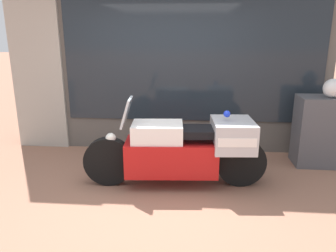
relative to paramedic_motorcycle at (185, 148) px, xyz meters
name	(u,v)px	position (x,y,z in m)	size (l,w,h in m)	color
ground_plane	(154,197)	(-0.37, -0.40, -0.53)	(60.00, 60.00, 0.00)	#8E604C
shop_building	(145,29)	(-0.76, 1.60, 1.54)	(5.43, 0.55, 4.12)	#56514C
window_display	(189,122)	(0.01, 1.63, -0.07)	(4.08, 0.30, 1.89)	slate
paramedic_motorcycle	(185,148)	(0.00, 0.00, 0.00)	(2.46, 0.73, 1.21)	black
utility_cabinet	(320,131)	(2.06, 0.92, 0.01)	(0.74, 0.50, 1.09)	#4C4C51
white_helmet	(333,88)	(2.13, 0.85, 0.70)	(0.28, 0.28, 0.28)	white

